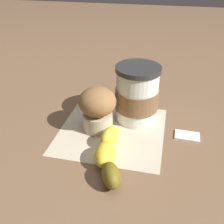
{
  "coord_description": "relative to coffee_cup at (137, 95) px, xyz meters",
  "views": [
    {
      "loc": [
        0.44,
        0.09,
        0.33
      ],
      "look_at": [
        0.0,
        0.0,
        0.05
      ],
      "focal_mm": 42.0,
      "sensor_mm": 36.0,
      "label": 1
    }
  ],
  "objects": [
    {
      "name": "banana",
      "position": [
        0.16,
        -0.03,
        -0.04
      ],
      "size": [
        0.16,
        0.07,
        0.04
      ],
      "color": "yellow",
      "rests_on": "paper_napkin"
    },
    {
      "name": "ground_plane",
      "position": [
        0.06,
        -0.04,
        -0.06
      ],
      "size": [
        3.0,
        3.0,
        0.0
      ],
      "primitive_type": "plane",
      "color": "brown"
    },
    {
      "name": "coffee_cup",
      "position": [
        0.0,
        0.0,
        0.0
      ],
      "size": [
        0.1,
        0.1,
        0.12
      ],
      "color": "silver",
      "rests_on": "paper_napkin"
    },
    {
      "name": "sugar_packet",
      "position": [
        0.05,
        0.11,
        -0.06
      ],
      "size": [
        0.03,
        0.05,
        0.01
      ],
      "primitive_type": "cube",
      "rotation": [
        0.0,
        0.0,
        4.66
      ],
      "color": "white",
      "rests_on": "ground_plane"
    },
    {
      "name": "muffin",
      "position": [
        0.06,
        -0.07,
        -0.01
      ],
      "size": [
        0.08,
        0.08,
        0.09
      ],
      "color": "beige",
      "rests_on": "paper_napkin"
    },
    {
      "name": "paper_napkin",
      "position": [
        0.06,
        -0.04,
        -0.06
      ],
      "size": [
        0.22,
        0.22,
        0.0
      ],
      "primitive_type": "cube",
      "rotation": [
        0.0,
        0.0,
        -0.02
      ],
      "color": "beige",
      "rests_on": "ground_plane"
    }
  ]
}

